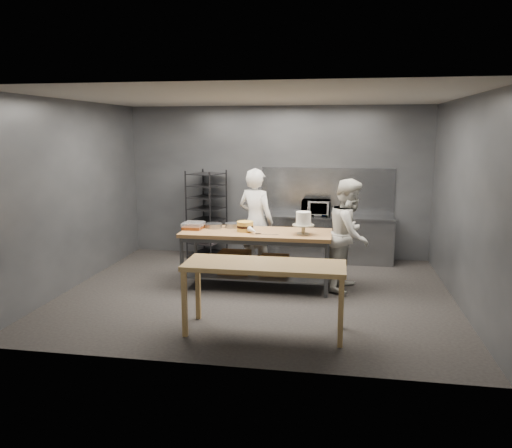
{
  "coord_description": "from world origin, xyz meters",
  "views": [
    {
      "loc": [
        1.23,
        -7.41,
        2.52
      ],
      "look_at": [
        -0.06,
        0.3,
        1.05
      ],
      "focal_mm": 35.0,
      "sensor_mm": 36.0,
      "label": 1
    }
  ],
  "objects_px": {
    "speed_rack": "(207,215)",
    "microwave": "(316,208)",
    "chef_right": "(349,235)",
    "layer_cake": "(245,226)",
    "work_table": "(254,252)",
    "chef_behind": "(256,221)",
    "near_counter": "(265,270)",
    "frosted_cake_stand": "(303,220)"
  },
  "relations": [
    {
      "from": "speed_rack",
      "to": "chef_behind",
      "type": "distance_m",
      "value": 1.51
    },
    {
      "from": "chef_right",
      "to": "layer_cake",
      "type": "distance_m",
      "value": 1.67
    },
    {
      "from": "chef_right",
      "to": "frosted_cake_stand",
      "type": "height_order",
      "value": "chef_right"
    },
    {
      "from": "chef_right",
      "to": "frosted_cake_stand",
      "type": "relative_size",
      "value": 4.96
    },
    {
      "from": "frosted_cake_stand",
      "to": "work_table",
      "type": "bearing_deg",
      "value": 170.74
    },
    {
      "from": "near_counter",
      "to": "chef_behind",
      "type": "bearing_deg",
      "value": 101.84
    },
    {
      "from": "near_counter",
      "to": "microwave",
      "type": "bearing_deg",
      "value": 82.91
    },
    {
      "from": "speed_rack",
      "to": "near_counter",
      "type": "bearing_deg",
      "value": -64.61
    },
    {
      "from": "speed_rack",
      "to": "chef_behind",
      "type": "relative_size",
      "value": 0.93
    },
    {
      "from": "chef_right",
      "to": "layer_cake",
      "type": "xyz_separation_m",
      "value": [
        -1.66,
        -0.14,
        0.11
      ]
    },
    {
      "from": "speed_rack",
      "to": "work_table",
      "type": "bearing_deg",
      "value": -54.02
    },
    {
      "from": "work_table",
      "to": "speed_rack",
      "type": "relative_size",
      "value": 1.37
    },
    {
      "from": "work_table",
      "to": "layer_cake",
      "type": "height_order",
      "value": "layer_cake"
    },
    {
      "from": "chef_behind",
      "to": "frosted_cake_stand",
      "type": "xyz_separation_m",
      "value": [
        0.9,
        -0.9,
        0.21
      ]
    },
    {
      "from": "near_counter",
      "to": "layer_cake",
      "type": "distance_m",
      "value": 1.92
    },
    {
      "from": "layer_cake",
      "to": "work_table",
      "type": "bearing_deg",
      "value": 12.75
    },
    {
      "from": "chef_behind",
      "to": "chef_right",
      "type": "distance_m",
      "value": 1.75
    },
    {
      "from": "chef_right",
      "to": "layer_cake",
      "type": "height_order",
      "value": "chef_right"
    },
    {
      "from": "frosted_cake_stand",
      "to": "layer_cake",
      "type": "bearing_deg",
      "value": 174.14
    },
    {
      "from": "near_counter",
      "to": "chef_right",
      "type": "distance_m",
      "value": 2.24
    },
    {
      "from": "near_counter",
      "to": "chef_right",
      "type": "bearing_deg",
      "value": 61.43
    },
    {
      "from": "chef_right",
      "to": "layer_cake",
      "type": "bearing_deg",
      "value": 110.6
    },
    {
      "from": "near_counter",
      "to": "layer_cake",
      "type": "bearing_deg",
      "value": 107.94
    },
    {
      "from": "speed_rack",
      "to": "chef_right",
      "type": "relative_size",
      "value": 0.98
    },
    {
      "from": "chef_right",
      "to": "work_table",
      "type": "bearing_deg",
      "value": 109.83
    },
    {
      "from": "work_table",
      "to": "chef_right",
      "type": "relative_size",
      "value": 1.35
    },
    {
      "from": "work_table",
      "to": "chef_behind",
      "type": "relative_size",
      "value": 1.28
    },
    {
      "from": "near_counter",
      "to": "chef_behind",
      "type": "distance_m",
      "value": 2.69
    },
    {
      "from": "chef_behind",
      "to": "microwave",
      "type": "bearing_deg",
      "value": -110.4
    },
    {
      "from": "near_counter",
      "to": "frosted_cake_stand",
      "type": "bearing_deg",
      "value": 78.43
    },
    {
      "from": "microwave",
      "to": "frosted_cake_stand",
      "type": "relative_size",
      "value": 1.51
    },
    {
      "from": "work_table",
      "to": "chef_right",
      "type": "xyz_separation_m",
      "value": [
        1.51,
        0.11,
        0.32
      ]
    },
    {
      "from": "speed_rack",
      "to": "chef_right",
      "type": "height_order",
      "value": "chef_right"
    },
    {
      "from": "speed_rack",
      "to": "frosted_cake_stand",
      "type": "relative_size",
      "value": 4.87
    },
    {
      "from": "speed_rack",
      "to": "chef_right",
      "type": "xyz_separation_m",
      "value": [
        2.78,
        -1.63,
        0.03
      ]
    },
    {
      "from": "chef_behind",
      "to": "layer_cake",
      "type": "distance_m",
      "value": 0.81
    },
    {
      "from": "speed_rack",
      "to": "chef_behind",
      "type": "height_order",
      "value": "chef_behind"
    },
    {
      "from": "work_table",
      "to": "microwave",
      "type": "relative_size",
      "value": 4.43
    },
    {
      "from": "work_table",
      "to": "chef_right",
      "type": "bearing_deg",
      "value": 4.16
    },
    {
      "from": "speed_rack",
      "to": "microwave",
      "type": "relative_size",
      "value": 3.23
    },
    {
      "from": "work_table",
      "to": "layer_cake",
      "type": "bearing_deg",
      "value": -167.25
    },
    {
      "from": "work_table",
      "to": "chef_right",
      "type": "height_order",
      "value": "chef_right"
    }
  ]
}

